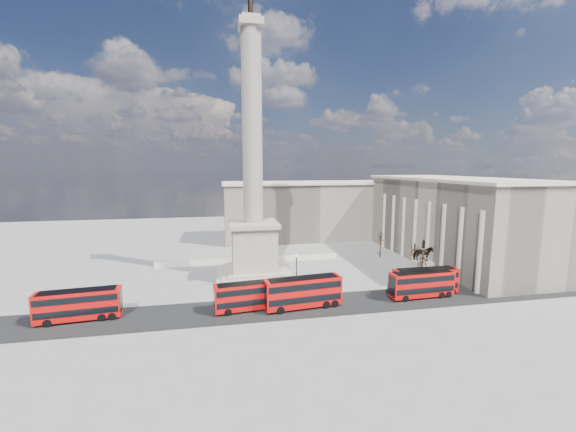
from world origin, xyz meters
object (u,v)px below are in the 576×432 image
Objects in this scene: red_bus_a at (251,296)px; red_bus_c at (426,281)px; equestrian_statue at (422,270)px; victorian_lamp at (296,270)px; pedestrian_standing at (452,282)px; nelsons_column at (253,211)px; red_bus_e at (79,305)px; pedestrian_crossing at (325,290)px; red_bus_b at (303,292)px; red_bus_d at (422,284)px; pedestrian_walking at (389,287)px.

red_bus_c is at bearing -4.47° from red_bus_a.
victorian_lamp is at bearing 177.15° from equestrian_statue.
victorian_lamp is (8.28, 6.32, 1.61)m from red_bus_a.
nelsons_column is at bearing -19.47° from pedestrian_standing.
red_bus_e is at bearing -175.43° from equestrian_statue.
pedestrian_crossing is (4.32, -2.40, -3.04)m from victorian_lamp.
red_bus_c is at bearing -113.46° from equestrian_statue.
pedestrian_crossing is at bearing 170.90° from red_bus_c.
red_bus_b is at bearing -8.03° from red_bus_e.
pedestrian_crossing is (10.68, -11.02, -12.14)m from nelsons_column.
equestrian_statue is (28.99, -9.74, -10.01)m from nelsons_column.
red_bus_c reaches higher than red_bus_a.
red_bus_b reaches higher than pedestrian_crossing.
equestrian_statue reaches higher than red_bus_d.
red_bus_c reaches higher than pedestrian_standing.
red_bus_d is at bearing -30.43° from nelsons_column.
red_bus_b is at bearing -174.71° from red_bus_c.
red_bus_c is at bearing 18.89° from pedestrian_standing.
pedestrian_crossing is at bearing 37.92° from red_bus_b.
nelsons_column reaches higher than victorian_lamp.
equestrian_statue reaches higher than red_bus_b.
red_bus_a is 0.99× the size of red_bus_d.
red_bus_d is at bearing -6.39° from red_bus_e.
victorian_lamp is 4.03× the size of pedestrian_walking.
red_bus_d is at bearing -50.04° from pedestrian_walking.
equestrian_statue is at bearing 6.02° from pedestrian_walking.
red_bus_e is at bearing 176.35° from red_bus_d.
red_bus_a is 29.17m from red_bus_c.
equestrian_statue is 5.43m from pedestrian_standing.
red_bus_b is 7.36× the size of pedestrian_walking.
red_bus_c reaches higher than pedestrian_crossing.
red_bus_d is 5.75× the size of pedestrian_standing.
red_bus_a is at bearing -177.29° from red_bus_c.
pedestrian_crossing is at bearing -29.04° from victorian_lamp.
red_bus_d is 1.28× the size of equestrian_statue.
pedestrian_crossing is (-23.05, 0.48, -0.16)m from pedestrian_standing.
nelsons_column reaches higher than pedestrian_standing.
equestrian_statue is (3.28, 5.35, 0.65)m from red_bus_d.
red_bus_c is 1.99m from red_bus_d.
pedestrian_crossing is (12.60, 3.93, -1.43)m from red_bus_a.
pedestrian_walking is at bearing 135.08° from red_bus_d.
victorian_lamp is (0.42, 6.98, 1.34)m from red_bus_b.
pedestrian_standing is (27.37, -2.88, -2.89)m from victorian_lamp.
red_bus_a is at bearing -142.65° from victorian_lamp.
pedestrian_standing is 23.05m from pedestrian_crossing.
red_bus_a is 0.97× the size of red_bus_e.
equestrian_statue is 7.72m from pedestrian_walking.
red_bus_e is (-23.43, 0.85, 0.07)m from red_bus_a.
equestrian_statue is at bearing 67.02° from red_bus_c.
pedestrian_walking is 0.86× the size of pedestrian_standing.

